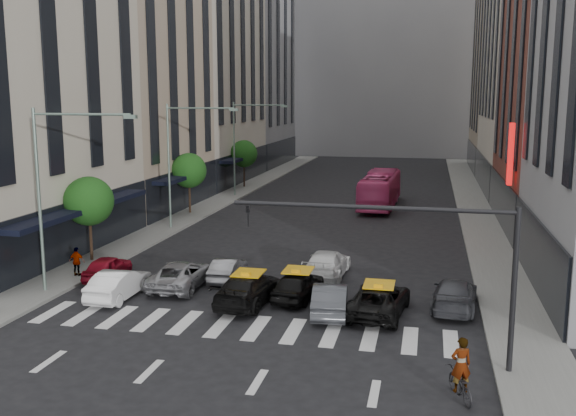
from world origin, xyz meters
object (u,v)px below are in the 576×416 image
Objects in this scene: streetlamp_near at (55,176)px; bus at (380,190)px; streetlamp_far at (244,136)px; streetlamp_mid at (181,149)px; taxi_left at (249,289)px; taxi_center at (298,285)px; car_red at (108,267)px; motorcycle at (460,384)px; pedestrian_far at (77,262)px; car_white_front at (119,284)px.

streetlamp_near is 32.16m from bus.
streetlamp_far is at bearing -10.79° from bus.
streetlamp_mid reaches higher than taxi_left.
streetlamp_near is 1.00× the size of streetlamp_mid.
taxi_center is 0.37× the size of bus.
car_red is 8.88m from taxi_left.
taxi_left is 28.64m from bus.
taxi_center reaches higher than car_red.
motorcycle is (5.39, -36.20, -1.06)m from bus.
taxi_left is (9.44, -15.44, -5.16)m from streetlamp_mid.
streetlamp_near reaches higher than taxi_center.
streetlamp_far is 5.78× the size of pedestrian_far.
taxi_center is at bearing 170.92° from car_red.
car_white_front is 4.65m from pedestrian_far.
streetlamp_near reaches higher than bus.
streetlamp_near is 32.00m from streetlamp_far.
streetlamp_mid is 14.21m from pedestrian_far.
taxi_center is (2.12, 1.21, -0.03)m from taxi_left.
streetlamp_far is at bearing 90.00° from streetlamp_near.
car_white_front is (2.15, -2.91, 0.07)m from car_red.
streetlamp_near is 2.09× the size of car_white_front.
streetlamp_mid is 4.76× the size of motorcycle.
car_red is at bearing 66.49° from bus.
streetlamp_near reaches higher than motorcycle.
pedestrian_far is at bearing -93.26° from streetlamp_mid.
bus reaches higher than motorcycle.
taxi_left is (9.44, 0.56, -5.16)m from streetlamp_near.
taxi_center is at bearing 88.35° from bus.
car_red is 0.87× the size of car_white_front.
bus is at bearing -118.50° from car_red.
bus is at bearing 65.17° from streetlamp_near.
taxi_left is at bearing 161.59° from car_red.
taxi_left is 3.28× the size of pedestrian_far.
bus is at bearing -92.26° from taxi_left.
taxi_left is at bearing 168.31° from pedestrian_far.
streetlamp_near is 2.16× the size of taxi_center.
car_red is (0.89, -29.05, -5.27)m from streetlamp_far.
streetlamp_mid is 17.06m from car_white_front.
streetlamp_mid is 1.76× the size of taxi_left.
motorcycle is at bearing -64.46° from streetlamp_far.
streetlamp_far reaches higher than bus.
taxi_center is 11.57m from motorcycle.
streetlamp_mid is at bearing -52.89° from taxi_left.
motorcycle is (18.77, -23.28, -5.41)m from streetlamp_mid.
pedestrian_far is at bearing 63.83° from bus.
taxi_center is 27.21m from bus.
taxi_center is (10.67, -1.17, 0.07)m from car_red.
streetlamp_near is at bearing 1.47° from car_white_front.
pedestrian_far is at bearing 3.39° from taxi_center.
car_red is at bearing -52.86° from car_white_front.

